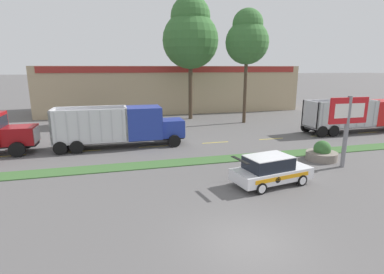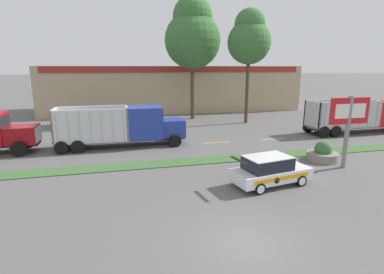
# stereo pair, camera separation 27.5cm
# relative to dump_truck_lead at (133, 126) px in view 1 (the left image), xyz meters

# --- Properties ---
(ground_plane) EXTENTS (600.00, 600.00, 0.00)m
(ground_plane) POSITION_rel_dump_truck_lead_xyz_m (3.17, -15.49, -1.66)
(ground_plane) COLOR #5B5959
(grass_verge) EXTENTS (120.00, 1.59, 0.06)m
(grass_verge) POSITION_rel_dump_truck_lead_xyz_m (3.17, -5.47, -1.63)
(grass_verge) COLOR #3D6633
(grass_verge) RESTS_ON ground_plane
(centre_line_2) EXTENTS (2.40, 0.14, 0.01)m
(centre_line_2) POSITION_rel_dump_truck_lead_xyz_m (-9.26, -0.67, -1.66)
(centre_line_2) COLOR yellow
(centre_line_2) RESTS_ON ground_plane
(centre_line_3) EXTENTS (2.40, 0.14, 0.01)m
(centre_line_3) POSITION_rel_dump_truck_lead_xyz_m (-3.86, -0.67, -1.66)
(centre_line_3) COLOR yellow
(centre_line_3) RESTS_ON ground_plane
(centre_line_4) EXTENTS (2.40, 0.14, 0.01)m
(centre_line_4) POSITION_rel_dump_truck_lead_xyz_m (1.54, -0.67, -1.66)
(centre_line_4) COLOR yellow
(centre_line_4) RESTS_ON ground_plane
(centre_line_5) EXTENTS (2.40, 0.14, 0.01)m
(centre_line_5) POSITION_rel_dump_truck_lead_xyz_m (6.94, -0.67, -1.66)
(centre_line_5) COLOR yellow
(centre_line_5) RESTS_ON ground_plane
(centre_line_6) EXTENTS (2.40, 0.14, 0.01)m
(centre_line_6) POSITION_rel_dump_truck_lead_xyz_m (12.34, -0.67, -1.66)
(centre_line_6) COLOR yellow
(centre_line_6) RESTS_ON ground_plane
(centre_line_7) EXTENTS (2.40, 0.14, 0.01)m
(centre_line_7) POSITION_rel_dump_truck_lead_xyz_m (17.74, -0.67, -1.66)
(centre_line_7) COLOR yellow
(centre_line_7) RESTS_ON ground_plane
(centre_line_8) EXTENTS (2.40, 0.14, 0.01)m
(centre_line_8) POSITION_rel_dump_truck_lead_xyz_m (23.14, -0.67, -1.66)
(centre_line_8) COLOR yellow
(centre_line_8) RESTS_ON ground_plane
(dump_truck_lead) EXTENTS (10.35, 2.80, 3.38)m
(dump_truck_lead) POSITION_rel_dump_truck_lead_xyz_m (0.00, 0.00, 0.00)
(dump_truck_lead) COLOR black
(dump_truck_lead) RESTS_ON ground_plane
(dump_truck_trail) EXTENTS (11.81, 2.73, 3.28)m
(dump_truck_trail) POSITION_rel_dump_truck_lead_xyz_m (23.70, -0.05, -0.02)
(dump_truck_trail) COLOR black
(dump_truck_trail) RESTS_ON ground_plane
(rally_car) EXTENTS (4.70, 2.61, 1.71)m
(rally_car) POSITION_rel_dump_truck_lead_xyz_m (6.77, -10.52, -0.81)
(rally_car) COLOR white
(rally_car) RESTS_ON ground_plane
(store_sign_post) EXTENTS (2.76, 0.28, 4.67)m
(store_sign_post) POSITION_rel_dump_truck_lead_xyz_m (12.92, -8.98, 1.63)
(store_sign_post) COLOR gray
(store_sign_post) RESTS_ON ground_plane
(stone_planter) EXTENTS (2.14, 2.14, 1.39)m
(stone_planter) POSITION_rel_dump_truck_lead_xyz_m (12.61, -7.29, -1.18)
(stone_planter) COLOR gray
(stone_planter) RESTS_ON ground_plane
(store_building_backdrop) EXTENTS (36.91, 12.10, 6.58)m
(store_building_backdrop) POSITION_rel_dump_truck_lead_xyz_m (7.12, 21.68, 1.63)
(store_building_backdrop) COLOR tan
(store_building_backdrop) RESTS_ON ground_plane
(tree_behind_left) EXTENTS (4.85, 4.85, 12.77)m
(tree_behind_left) POSITION_rel_dump_truck_lead_xyz_m (13.41, 7.72, 7.92)
(tree_behind_left) COLOR #473828
(tree_behind_left) RESTS_ON ground_plane
(tree_behind_centre) EXTENTS (6.78, 6.78, 14.67)m
(tree_behind_centre) POSITION_rel_dump_truck_lead_xyz_m (7.95, 12.01, 8.58)
(tree_behind_centre) COLOR #473828
(tree_behind_centre) RESTS_ON ground_plane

